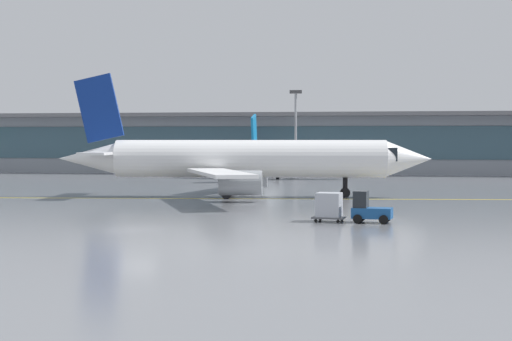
% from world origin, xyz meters
% --- Properties ---
extents(ground_plane, '(400.00, 400.00, 0.00)m').
position_xyz_m(ground_plane, '(0.00, 0.00, 0.00)').
color(ground_plane, slate).
extents(taxiway_centreline_stripe, '(109.41, 12.12, 0.01)m').
position_xyz_m(taxiway_centreline_stripe, '(2.34, 26.68, 0.00)').
color(taxiway_centreline_stripe, yellow).
rests_on(taxiway_centreline_stripe, ground_plane).
extents(terminal_concourse, '(214.81, 11.00, 9.60)m').
position_xyz_m(terminal_concourse, '(0.00, 81.97, 4.92)').
color(terminal_concourse, '#8C939E').
rests_on(terminal_concourse, ground_plane).
extents(gate_airplane_1, '(24.47, 26.22, 8.71)m').
position_xyz_m(gate_airplane_1, '(-1.49, 65.09, 2.61)').
color(gate_airplane_1, white).
rests_on(gate_airplane_1, ground_plane).
extents(taxiing_regional_jet, '(35.69, 32.99, 11.82)m').
position_xyz_m(taxiing_regional_jet, '(1.88, 28.63, 3.54)').
color(taxiing_regional_jet, white).
rests_on(taxiing_regional_jet, ground_plane).
extents(baggage_tug, '(2.76, 1.90, 2.10)m').
position_xyz_m(baggage_tug, '(13.96, 6.47, 0.89)').
color(baggage_tug, '#194C8C').
rests_on(baggage_tug, ground_plane).
extents(cargo_dolly_lead, '(2.29, 1.86, 1.94)m').
position_xyz_m(cargo_dolly_lead, '(11.31, 6.82, 1.05)').
color(cargo_dolly_lead, '#595B60').
rests_on(cargo_dolly_lead, ground_plane).
extents(apron_light_mast_1, '(1.80, 0.36, 12.70)m').
position_xyz_m(apron_light_mast_1, '(1.82, 72.37, 7.03)').
color(apron_light_mast_1, gray).
rests_on(apron_light_mast_1, ground_plane).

